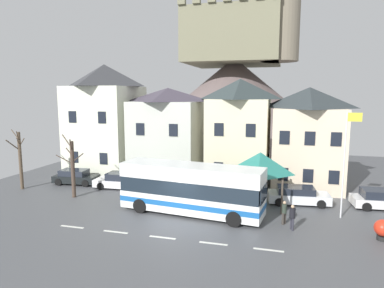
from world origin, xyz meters
The scene contains 19 objects.
ground_plane centered at (0.00, 0.00, -0.03)m, with size 40.00×60.00×0.07m.
townhouse_00 centered at (-11.51, 12.45, 5.60)m, with size 6.32×6.97×11.21m.
townhouse_01 centered at (-4.52, 12.13, 4.40)m, with size 6.33×6.32×8.80m.
townhouse_02 centered at (2.48, 12.04, 4.79)m, with size 5.34×6.14×9.59m.
townhouse_03 centered at (8.50, 12.06, 4.40)m, with size 5.84×6.19×8.80m.
hilltop_castle centered at (-1.49, 34.90, 7.91)m, with size 33.93×33.93×23.06m.
transit_bus centered at (0.53, 2.42, 1.73)m, with size 10.14×3.61×3.44m.
bus_shelter centered at (4.91, 5.71, 3.17)m, with size 3.60×3.60×3.97m.
parked_car_00 centered at (13.61, 7.23, 0.67)m, with size 4.49×2.32×1.37m.
parked_car_01 centered at (7.69, 6.70, 0.65)m, with size 4.64×2.36×1.30m.
parked_car_02 centered at (-11.88, 7.25, 0.65)m, with size 4.12×2.15×1.33m.
parked_car_03 centered at (-7.10, 7.05, 0.67)m, with size 4.68×2.15×1.38m.
pedestrian_00 centered at (7.22, 1.30, 0.96)m, with size 0.36×0.36×1.58m.
pedestrian_01 centered at (6.74, 2.16, 0.79)m, with size 0.31×0.34×1.52m.
public_bench centered at (2.69, 7.59, 0.47)m, with size 1.58×0.48×0.87m.
flagpole centered at (10.47, 4.34, 4.11)m, with size 0.95×0.10×7.10m.
harbour_buoy centered at (12.14, 1.15, 0.67)m, with size 0.94×0.94×1.19m.
bare_tree_00 centered at (-15.39, 4.49, 2.66)m, with size 1.68×1.30×5.19m.
bare_tree_01 centered at (-9.60, 3.62, 2.42)m, with size 2.26×1.15×5.00m.
Camera 1 is at (6.66, -19.49, 8.22)m, focal length 32.03 mm.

